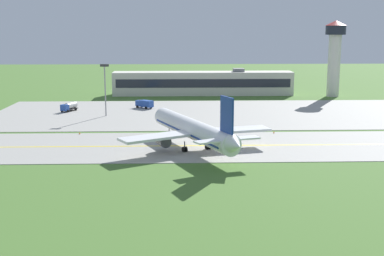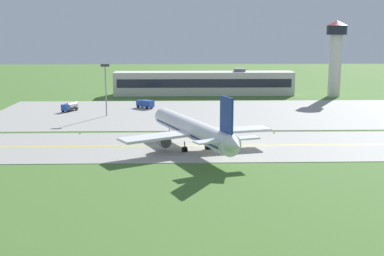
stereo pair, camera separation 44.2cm
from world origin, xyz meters
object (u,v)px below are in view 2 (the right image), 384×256
object	(u,v)px
service_truck_baggage	(145,104)
apron_light_mast	(106,83)
control_tower	(336,51)
service_truck_fuel	(70,106)
airplane_lead	(193,130)

from	to	relation	value
service_truck_baggage	apron_light_mast	world-z (taller)	apron_light_mast
service_truck_baggage	control_tower	bearing A→B (deg)	21.80
service_truck_baggage	service_truck_fuel	size ratio (longest dim) A/B	0.93
apron_light_mast	control_tower	bearing A→B (deg)	27.78
service_truck_baggage	control_tower	world-z (taller)	control_tower
control_tower	apron_light_mast	distance (m)	87.48
airplane_lead	control_tower	bearing A→B (deg)	56.66
airplane_lead	control_tower	distance (m)	98.71
control_tower	service_truck_baggage	bearing A→B (deg)	-158.20
service_truck_fuel	apron_light_mast	distance (m)	16.75
apron_light_mast	service_truck_baggage	bearing A→B (deg)	53.79
airplane_lead	service_truck_fuel	xyz separation A→B (m)	(-35.39, 49.78, -2.60)
airplane_lead	service_truck_baggage	bearing A→B (deg)	103.48
service_truck_fuel	apron_light_mast	xyz separation A→B (m)	(12.08, -8.60, 7.79)
airplane_lead	service_truck_fuel	size ratio (longest dim) A/B	6.02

